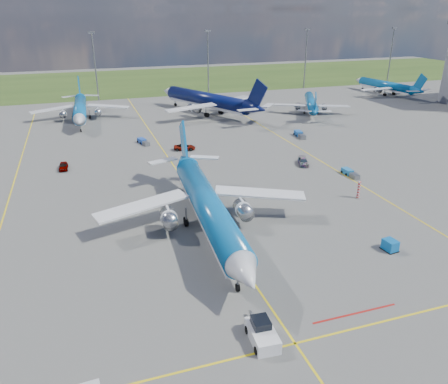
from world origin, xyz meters
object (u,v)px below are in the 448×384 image
object	(u,v)px
bg_jet_n	(207,114)
baggage_tug_c	(143,142)
service_car_c	(303,162)
service_car_b	(185,147)
bg_jet_ne	(310,112)
pushback_tug	(262,333)
baggage_tug_e	(300,134)
main_airliner	(209,232)
service_car_a	(63,166)
baggage_tug_w	(350,173)
uld_container	(390,245)
bg_jet_ene	(384,94)
bg_jet_nnw	(82,121)
warning_post	(359,190)

from	to	relation	value
bg_jet_n	baggage_tug_c	size ratio (longest dim) A/B	9.47
service_car_c	service_car_b	bearing A→B (deg)	159.22
bg_jet_ne	pushback_tug	size ratio (longest dim) A/B	5.16
pushback_tug	service_car_b	world-z (taller)	pushback_tug
pushback_tug	baggage_tug_e	distance (m)	74.28
main_airliner	service_car_b	size ratio (longest dim) A/B	9.11
baggage_tug_e	service_car_a	bearing A→B (deg)	-163.45
baggage_tug_c	baggage_tug_w	bearing A→B (deg)	-59.17
uld_container	bg_jet_n	bearing A→B (deg)	83.47
bg_jet_ene	uld_container	world-z (taller)	bg_jet_ene
baggage_tug_w	uld_container	bearing A→B (deg)	-112.80
uld_container	baggage_tug_e	world-z (taller)	uld_container
uld_container	pushback_tug	bearing A→B (deg)	-161.95
bg_jet_nnw	bg_jet_ne	size ratio (longest dim) A/B	1.20
warning_post	service_car_a	world-z (taller)	warning_post
bg_jet_nnw	bg_jet_ene	world-z (taller)	bg_jet_nnw
warning_post	baggage_tug_c	size ratio (longest dim) A/B	0.61
bg_jet_ene	pushback_tug	xyz separation A→B (m)	(-95.12, -106.81, 0.84)
baggage_tug_c	warning_post	bearing A→B (deg)	-70.58
warning_post	uld_container	size ratio (longest dim) A/B	1.62
bg_jet_ne	bg_jet_nnw	bearing A→B (deg)	16.31
bg_jet_n	bg_jet_ne	xyz separation A→B (m)	(30.93, -8.11, 0.00)
service_car_a	warning_post	bearing A→B (deg)	-30.81
warning_post	bg_jet_ene	xyz separation A→B (m)	(66.28, 80.25, -1.50)
baggage_tug_w	bg_jet_n	bearing A→B (deg)	100.43
warning_post	baggage_tug_e	bearing A→B (deg)	77.11
bg_jet_ne	bg_jet_ene	world-z (taller)	bg_jet_ene
bg_jet_nnw	bg_jet_ene	bearing A→B (deg)	6.38
main_airliner	service_car_a	distance (m)	39.82
bg_jet_nnw	service_car_c	distance (m)	68.41
main_airliner	bg_jet_n	bearing A→B (deg)	77.35
service_car_a	pushback_tug	bearing A→B (deg)	-69.90
warning_post	pushback_tug	distance (m)	39.22
pushback_tug	service_car_b	distance (m)	62.82
warning_post	baggage_tug_w	xyz separation A→B (m)	(4.89, 9.82, -1.01)
service_car_c	baggage_tug_e	world-z (taller)	service_car_c
service_car_c	baggage_tug_e	bearing A→B (deg)	84.07
main_airliner	baggage_tug_w	bearing A→B (deg)	26.26
service_car_c	main_airliner	bearing A→B (deg)	-121.01
warning_post	bg_jet_nnw	distance (m)	83.90
baggage_tug_c	baggage_tug_e	bearing A→B (deg)	-23.70
pushback_tug	service_car_c	size ratio (longest dim) A/B	1.35
main_airliner	baggage_tug_w	xyz separation A→B (m)	(32.30, 13.50, 0.49)
baggage_tug_w	warning_post	bearing A→B (deg)	-116.38
uld_container	baggage_tug_e	bearing A→B (deg)	68.21
service_car_a	baggage_tug_w	distance (m)	56.24
bg_jet_ne	service_car_a	bearing A→B (deg)	48.33
main_airliner	service_car_b	distance (m)	39.96
bg_jet_ene	baggage_tug_e	size ratio (longest dim) A/B	6.32
baggage_tug_w	baggage_tug_c	world-z (taller)	baggage_tug_c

